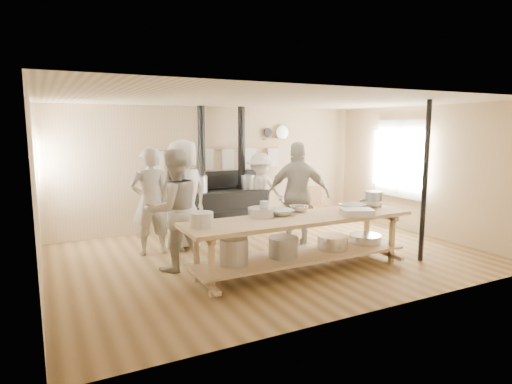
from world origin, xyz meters
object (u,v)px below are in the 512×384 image
Objects in this scene: chair at (317,211)px; prep_table at (300,238)px; cook_left at (174,210)px; cook_far_left at (150,201)px; cook_right at (298,195)px; stove at (223,206)px; roasting_pan at (357,212)px; cook_by_window at (260,191)px; cook_center at (184,195)px.

prep_table is at bearing -120.68° from chair.
prep_table is 1.96m from cook_left.
cook_far_left is 2.61m from cook_right.
stove reaches higher than cook_far_left.
cook_left reaches higher than cook_far_left.
roasting_pan is (-1.51, -3.20, 0.67)m from chair.
cook_by_window reaches higher than roasting_pan.
cook_by_window is (2.55, 0.83, -0.11)m from cook_far_left.
chair is at bearing -105.43° from cook_right.
roasting_pan is (0.80, -0.33, 0.38)m from prep_table.
cook_center reaches higher than chair.
chair is (2.31, 2.87, -0.29)m from prep_table.
roasting_pan reaches higher than chair.
stove reaches higher than cook_left.
cook_by_window is at bearing -63.67° from cook_right.
cook_left is 4.44m from chair.
cook_by_window is 1.65m from chair.
cook_center is 1.21× the size of cook_by_window.
roasting_pan is (0.03, -3.10, 0.09)m from cook_by_window.
roasting_pan is (2.44, -1.31, -0.02)m from cook_left.
roasting_pan is (0.79, -3.35, 0.38)m from stove.
cook_right is at bearing -73.94° from cook_by_window.
cook_left is 0.96× the size of cook_right.
prep_table is 7.75× the size of roasting_pan.
stove is 1.62m from cook_center.
stove is 1.35× the size of cook_right.
cook_by_window is 3.50× the size of roasting_pan.
stove is 2.12m from cook_far_left.
prep_table is at bearing -87.70° from cook_by_window.
roasting_pan is at bearing 120.96° from cook_right.
stove is 1.40× the size of cook_left.
stove is at bearing -149.78° from cook_far_left.
cook_center reaches higher than prep_table.
cook_right is 1.58m from cook_by_window.
cook_right is at bearing 58.92° from prep_table.
stove is 0.72× the size of prep_table.
chair is (1.59, 1.67, -0.73)m from cook_right.
cook_center reaches higher than cook_far_left.
cook_left is at bearing 97.10° from cook_far_left.
cook_center is at bearing -140.77° from cook_by_window.
cook_center is 4.22× the size of roasting_pan.
cook_right is 1.18× the size of cook_by_window.
cook_by_window reaches higher than prep_table.
chair is (3.48, 0.86, -0.75)m from cook_center.
chair is at bearing 21.50° from cook_by_window.
chair is 3.60m from roasting_pan.
cook_by_window is at bearing -162.95° from cook_far_left.
stove reaches higher than roasting_pan.
cook_right reaches higher than cook_by_window.
stove is 1.33× the size of cook_center.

